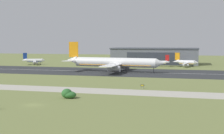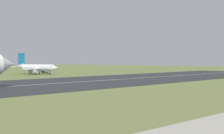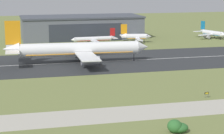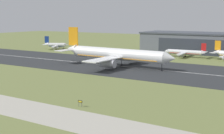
{
  "view_description": "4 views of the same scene",
  "coord_description": "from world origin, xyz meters",
  "px_view_note": "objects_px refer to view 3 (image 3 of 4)",
  "views": [
    {
      "loc": [
        43.14,
        -78.01,
        17.63
      ],
      "look_at": [
        6.61,
        62.63,
        6.03
      ],
      "focal_mm": 50.0,
      "sensor_mm": 36.0,
      "label": 1
    },
    {
      "loc": [
        -42.98,
        10.26,
        7.46
      ],
      "look_at": [
        16.6,
        57.9,
        5.81
      ],
      "focal_mm": 70.0,
      "sensor_mm": 36.0,
      "label": 2
    },
    {
      "loc": [
        -31.36,
        -73.58,
        33.4
      ],
      "look_at": [
        0.08,
        50.9,
        7.74
      ],
      "focal_mm": 70.0,
      "sensor_mm": 36.0,
      "label": 3
    },
    {
      "loc": [
        73.01,
        -24.17,
        23.01
      ],
      "look_at": [
        15.76,
        68.09,
        5.47
      ],
      "focal_mm": 50.0,
      "sensor_mm": 36.0,
      "label": 4
    }
  ],
  "objects_px": {
    "airplane_landing": "(79,50)",
    "shrub_clump": "(177,127)",
    "airplane_parked_centre": "(136,37)",
    "airplane_parked_far_east": "(94,39)",
    "runway_sign": "(207,94)",
    "airplane_parked_west": "(212,33)"
  },
  "relations": [
    {
      "from": "airplane_parked_centre",
      "to": "airplane_parked_far_east",
      "type": "xyz_separation_m",
      "value": [
        -23.72,
        -1.94,
        -0.2
      ]
    },
    {
      "from": "airplane_parked_centre",
      "to": "runway_sign",
      "type": "relative_size",
      "value": 14.12
    },
    {
      "from": "airplane_parked_far_east",
      "to": "shrub_clump",
      "type": "bearing_deg",
      "value": -94.03
    },
    {
      "from": "airplane_parked_centre",
      "to": "airplane_parked_far_east",
      "type": "height_order",
      "value": "airplane_parked_centre"
    },
    {
      "from": "airplane_parked_west",
      "to": "airplane_parked_centre",
      "type": "bearing_deg",
      "value": -173.19
    },
    {
      "from": "airplane_landing",
      "to": "shrub_clump",
      "type": "distance_m",
      "value": 87.41
    },
    {
      "from": "airplane_parked_far_east",
      "to": "runway_sign",
      "type": "xyz_separation_m",
      "value": [
        10.02,
        -111.35,
        -1.68
      ]
    },
    {
      "from": "shrub_clump",
      "to": "airplane_parked_centre",
      "type": "bearing_deg",
      "value": 76.46
    },
    {
      "from": "airplane_parked_west",
      "to": "shrub_clump",
      "type": "relative_size",
      "value": 4.49
    },
    {
      "from": "airplane_parked_far_east",
      "to": "airplane_parked_west",
      "type": "bearing_deg",
      "value": 6.11
    },
    {
      "from": "airplane_parked_far_east",
      "to": "shrub_clump",
      "type": "height_order",
      "value": "airplane_parked_far_east"
    },
    {
      "from": "airplane_landing",
      "to": "runway_sign",
      "type": "xyz_separation_m",
      "value": [
        26.46,
        -61.94,
        -4.38
      ]
    },
    {
      "from": "airplane_parked_west",
      "to": "airplane_parked_centre",
      "type": "relative_size",
      "value": 0.9
    },
    {
      "from": "airplane_landing",
      "to": "airplane_parked_west",
      "type": "relative_size",
      "value": 2.79
    },
    {
      "from": "airplane_parked_west",
      "to": "airplane_parked_centre",
      "type": "height_order",
      "value": "airplane_parked_centre"
    },
    {
      "from": "airplane_parked_centre",
      "to": "runway_sign",
      "type": "distance_m",
      "value": 114.13
    },
    {
      "from": "airplane_parked_centre",
      "to": "airplane_parked_far_east",
      "type": "relative_size",
      "value": 0.96
    },
    {
      "from": "airplane_landing",
      "to": "airplane_parked_far_east",
      "type": "xyz_separation_m",
      "value": [
        16.44,
        49.4,
        -2.7
      ]
    },
    {
      "from": "airplane_parked_far_east",
      "to": "runway_sign",
      "type": "distance_m",
      "value": 111.81
    },
    {
      "from": "airplane_parked_centre",
      "to": "shrub_clump",
      "type": "distance_m",
      "value": 142.34
    },
    {
      "from": "airplane_landing",
      "to": "airplane_parked_centre",
      "type": "height_order",
      "value": "airplane_landing"
    },
    {
      "from": "airplane_landing",
      "to": "airplane_parked_far_east",
      "type": "height_order",
      "value": "airplane_landing"
    }
  ]
}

